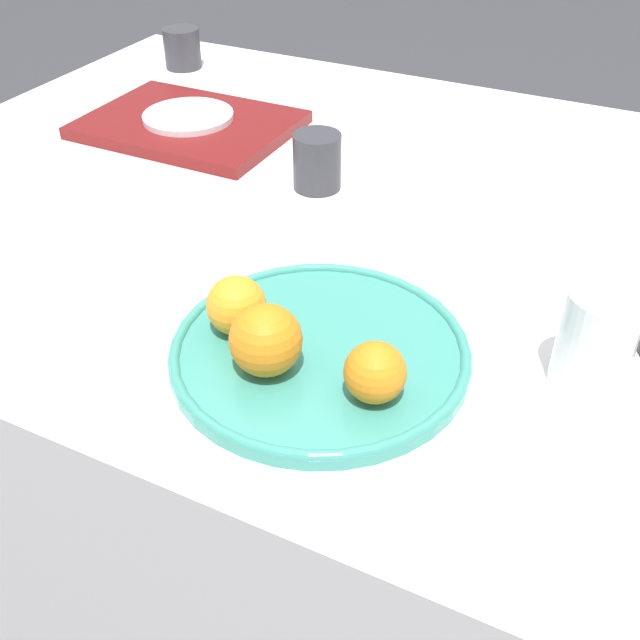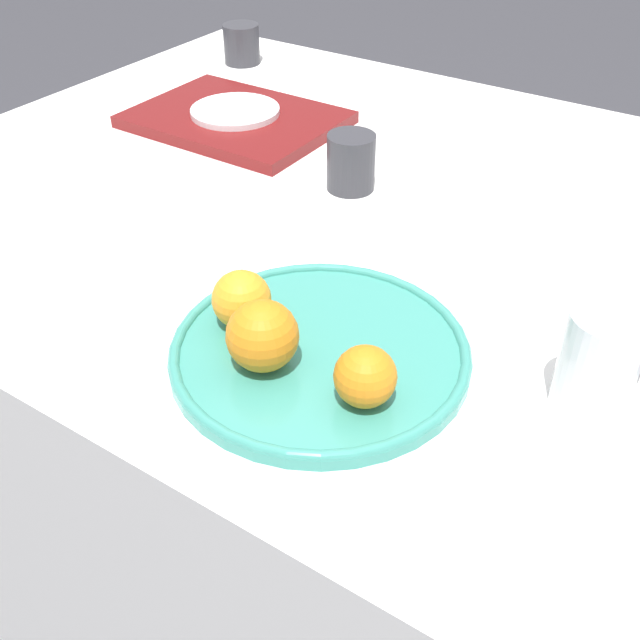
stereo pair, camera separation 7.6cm
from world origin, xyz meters
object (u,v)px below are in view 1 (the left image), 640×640
at_px(orange_1, 266,340).
at_px(cup_1, 317,162).
at_px(side_plate, 188,116).
at_px(napkin, 352,91).
at_px(orange_2, 236,305).
at_px(cup_0, 182,48).
at_px(water_glass, 596,341).
at_px(fruit_platter, 320,350).
at_px(orange_0, 375,372).
at_px(serving_tray, 189,125).

height_order(orange_1, cup_1, orange_1).
distance_m(side_plate, napkin, 0.33).
bearing_deg(orange_2, cup_0, 128.27).
relative_size(water_glass, cup_0, 1.42).
distance_m(orange_2, cup_0, 0.91).
bearing_deg(cup_0, napkin, 2.89).
distance_m(cup_0, cup_1, 0.59).
height_order(orange_1, napkin, orange_1).
distance_m(fruit_platter, orange_0, 0.10).
height_order(orange_2, water_glass, water_glass).
bearing_deg(cup_0, side_plate, -53.86).
distance_m(orange_2, water_glass, 0.36).
bearing_deg(orange_2, water_glass, 15.08).
bearing_deg(water_glass, napkin, 130.73).
height_order(water_glass, side_plate, water_glass).
distance_m(fruit_platter, cup_0, 0.96).
relative_size(fruit_platter, side_plate, 2.09).
bearing_deg(orange_1, orange_0, 5.21).
height_order(orange_0, orange_1, orange_1).
relative_size(orange_0, orange_1, 0.82).
xyz_separation_m(orange_1, cup_1, (-0.14, 0.40, -0.01)).
height_order(serving_tray, cup_1, cup_1).
bearing_deg(water_glass, serving_tray, 153.81).
bearing_deg(orange_0, cup_0, 134.62).
height_order(water_glass, serving_tray, water_glass).
bearing_deg(napkin, orange_0, -64.24).
distance_m(orange_1, water_glass, 0.32).
bearing_deg(napkin, cup_0, -177.11).
bearing_deg(cup_1, orange_0, -56.80).
bearing_deg(cup_0, fruit_platter, -46.95).
xyz_separation_m(serving_tray, side_plate, (0.00, 0.00, 0.02)).
bearing_deg(orange_1, cup_1, 109.64).
relative_size(orange_0, serving_tray, 0.18).
bearing_deg(water_glass, orange_1, -154.83).
bearing_deg(orange_1, fruit_platter, 57.96).
bearing_deg(orange_0, fruit_platter, 151.56).
relative_size(water_glass, cup_1, 1.33).
xyz_separation_m(fruit_platter, side_plate, (-0.46, 0.44, 0.02)).
bearing_deg(cup_1, serving_tray, 162.41).
bearing_deg(side_plate, water_glass, -26.19).
height_order(fruit_platter, orange_1, orange_1).
xyz_separation_m(fruit_platter, cup_0, (-0.65, 0.70, 0.03)).
xyz_separation_m(water_glass, side_plate, (-0.72, 0.36, -0.03)).
bearing_deg(fruit_platter, side_plate, 136.55).
distance_m(serving_tray, napkin, 0.33).
bearing_deg(cup_0, cup_1, -36.43).
bearing_deg(serving_tray, orange_0, -41.61).
height_order(orange_1, orange_2, orange_1).
xyz_separation_m(orange_2, water_glass, (0.35, 0.09, 0.01)).
height_order(orange_0, side_plate, orange_0).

